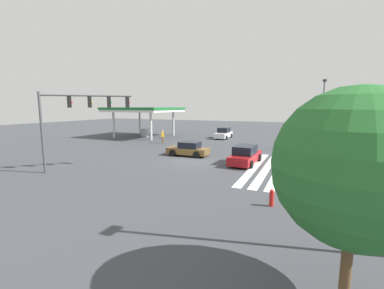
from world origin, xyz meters
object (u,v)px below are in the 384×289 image
at_px(pedestrian, 163,136).
at_px(tree_corner_c, 352,126).
at_px(fire_hydrant, 272,198).
at_px(traffic_signal_mast, 79,111).
at_px(car_2, 224,133).
at_px(tree_corner_b, 355,168).
at_px(car_0, 245,155).
at_px(car_1, 188,149).
at_px(street_light_pole_a, 323,108).

bearing_deg(pedestrian, tree_corner_c, 53.72).
bearing_deg(fire_hydrant, tree_corner_c, -16.61).
xyz_separation_m(traffic_signal_mast, pedestrian, (15.02, 1.68, -3.53)).
bearing_deg(traffic_signal_mast, car_2, 35.61).
relative_size(traffic_signal_mast, tree_corner_b, 1.11).
bearing_deg(traffic_signal_mast, pedestrian, 51.38).
xyz_separation_m(car_2, tree_corner_b, (-31.30, -12.86, 2.70)).
height_order(traffic_signal_mast, car_0, traffic_signal_mast).
relative_size(car_1, pedestrian, 2.35).
distance_m(car_1, street_light_pole_a, 15.83).
xyz_separation_m(traffic_signal_mast, fire_hydrant, (-1.60, -14.36, -4.10)).
bearing_deg(traffic_signal_mast, tree_corner_c, -3.56).
xyz_separation_m(tree_corner_b, tree_corner_c, (25.10, -3.30, -0.63)).
distance_m(car_2, tree_corner_b, 33.95).
relative_size(car_1, street_light_pole_a, 0.53).
xyz_separation_m(car_2, street_light_pole_a, (-6.02, -13.24, 3.94)).
bearing_deg(car_2, street_light_pole_a, 64.41).
height_order(car_1, pedestrian, pedestrian).
height_order(street_light_pole_a, tree_corner_b, street_light_pole_a).
bearing_deg(street_light_pole_a, pedestrian, 98.83).
height_order(car_1, street_light_pole_a, street_light_pole_a).
relative_size(pedestrian, tree_corner_b, 0.33).
distance_m(car_2, street_light_pole_a, 15.07).
bearing_deg(pedestrian, fire_hydrant, 0.49).
xyz_separation_m(car_1, fire_hydrant, (-10.25, -9.30, -0.23)).
xyz_separation_m(pedestrian, fire_hydrant, (-16.62, -16.04, -0.57)).
height_order(car_1, car_2, car_2).
height_order(car_0, fire_hydrant, car_0).
distance_m(traffic_signal_mast, tree_corner_b, 18.38).
relative_size(car_1, tree_corner_c, 1.01).
distance_m(car_1, tree_corner_c, 17.75).
relative_size(car_2, tree_corner_b, 0.88).
bearing_deg(tree_corner_b, tree_corner_c, -7.50).
height_order(car_1, tree_corner_c, tree_corner_c).
relative_size(pedestrian, fire_hydrant, 2.05).
height_order(car_1, tree_corner_b, tree_corner_b).
bearing_deg(traffic_signal_mast, tree_corner_b, -68.49).
height_order(car_0, pedestrian, pedestrian).
bearing_deg(car_0, street_light_pole_a, -27.68).
bearing_deg(fire_hydrant, pedestrian, 43.97).
relative_size(street_light_pole_a, tree_corner_b, 1.45).
relative_size(car_0, pedestrian, 2.82).
bearing_deg(fire_hydrant, tree_corner_b, -156.60).
xyz_separation_m(car_2, fire_hydrant, (-25.58, -10.39, -0.32)).
bearing_deg(street_light_pole_a, tree_corner_b, 179.14).
height_order(street_light_pole_a, fire_hydrant, street_light_pole_a).
bearing_deg(fire_hydrant, traffic_signal_mast, 83.65).
bearing_deg(fire_hydrant, car_0, 20.17).
bearing_deg(tree_corner_b, pedestrian, 39.65).
height_order(car_2, pedestrian, pedestrian).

